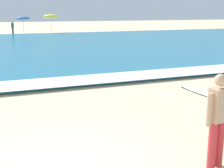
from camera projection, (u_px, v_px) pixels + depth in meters
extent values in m
cube|color=teal|center=(1.00, 48.00, 23.62)|extent=(120.00, 28.00, 0.14)
cube|color=white|center=(21.00, 85.00, 11.49)|extent=(120.00, 1.76, 0.01)
cylinder|color=red|center=(212.00, 146.00, 5.59)|extent=(0.15, 0.15, 0.88)
cylinder|color=red|center=(219.00, 143.00, 5.69)|extent=(0.15, 0.15, 0.88)
cube|color=tan|center=(219.00, 105.00, 5.47)|extent=(0.37, 0.27, 0.60)
sphere|color=tan|center=(221.00, 80.00, 5.37)|extent=(0.22, 0.22, 0.22)
cylinder|color=tan|center=(209.00, 110.00, 5.37)|extent=(0.10, 0.10, 0.58)
cylinder|color=beige|center=(24.00, 26.00, 38.95)|extent=(0.05, 0.05, 1.83)
ellipsoid|color=blue|center=(23.00, 18.00, 38.73)|extent=(1.72, 1.75, 0.53)
cylinder|color=beige|center=(51.00, 25.00, 39.98)|extent=(0.05, 0.05, 2.05)
ellipsoid|color=yellow|center=(51.00, 16.00, 39.74)|extent=(1.86, 1.88, 0.50)
cylinder|color=#383842|center=(13.00, 31.00, 37.11)|extent=(0.20, 0.20, 0.84)
cube|color=#338C4C|center=(12.00, 25.00, 36.95)|extent=(0.32, 0.20, 0.54)
sphere|color=tan|center=(12.00, 22.00, 36.87)|extent=(0.20, 0.20, 0.20)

